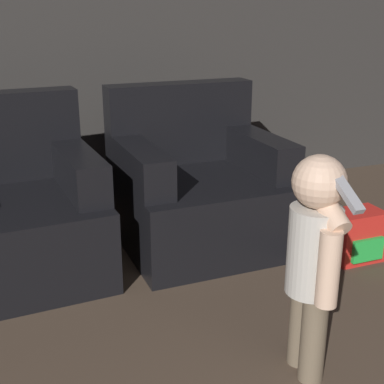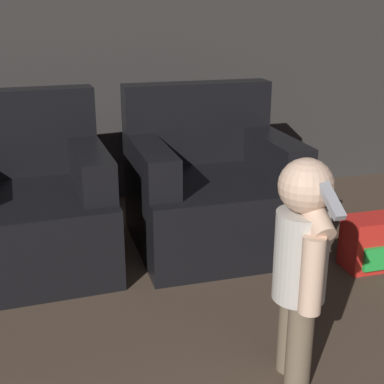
% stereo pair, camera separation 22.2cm
% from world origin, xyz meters
% --- Properties ---
extents(wall_back, '(8.40, 0.05, 2.60)m').
position_xyz_m(wall_back, '(0.00, 4.50, 1.30)').
color(wall_back, '#33302D').
rests_on(wall_back, ground_plane).
extents(armchair_left, '(0.89, 0.86, 0.85)m').
position_xyz_m(armchair_left, '(-0.88, 3.61, 0.30)').
color(armchair_left, black).
rests_on(armchair_left, ground_plane).
extents(armchair_right, '(0.86, 0.83, 0.85)m').
position_xyz_m(armchair_right, '(0.12, 3.61, 0.30)').
color(armchair_right, black).
rests_on(armchair_right, ground_plane).
extents(person_toddler, '(0.18, 0.32, 0.81)m').
position_xyz_m(person_toddler, '(0.05, 2.39, 0.48)').
color(person_toddler, brown).
rests_on(person_toddler, ground_plane).
extents(toy_backpack, '(0.26, 0.20, 0.27)m').
position_xyz_m(toy_backpack, '(0.79, 3.08, 0.13)').
color(toy_backpack, red).
rests_on(toy_backpack, ground_plane).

